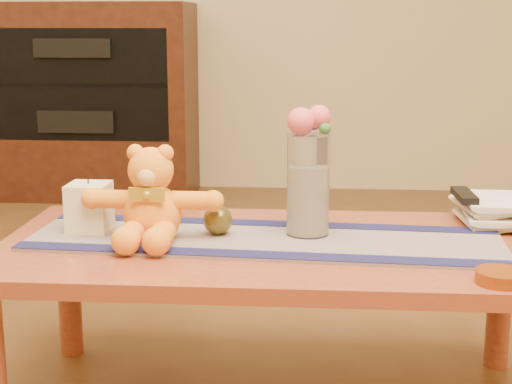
# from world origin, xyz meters

# --- Properties ---
(coffee_table_top) EXTENTS (1.40, 0.70, 0.04)m
(coffee_table_top) POSITION_xyz_m (0.00, 0.00, 0.43)
(coffee_table_top) COLOR maroon
(coffee_table_top) RESTS_ON floor
(table_leg_bl) EXTENTS (0.07, 0.07, 0.41)m
(table_leg_bl) POSITION_xyz_m (-0.64, 0.29, 0.21)
(table_leg_bl) COLOR maroon
(table_leg_bl) RESTS_ON floor
(table_leg_br) EXTENTS (0.07, 0.07, 0.41)m
(table_leg_br) POSITION_xyz_m (0.64, 0.29, 0.21)
(table_leg_br) COLOR maroon
(table_leg_br) RESTS_ON floor
(persian_runner) EXTENTS (1.22, 0.43, 0.01)m
(persian_runner) POSITION_xyz_m (-0.03, 0.01, 0.45)
(persian_runner) COLOR #1B214C
(persian_runner) RESTS_ON coffee_table_top
(runner_border_near) EXTENTS (1.20, 0.14, 0.00)m
(runner_border_near) POSITION_xyz_m (-0.04, -0.14, 0.46)
(runner_border_near) COLOR #161643
(runner_border_near) RESTS_ON persian_runner
(runner_border_far) EXTENTS (1.20, 0.14, 0.00)m
(runner_border_far) POSITION_xyz_m (-0.02, 0.15, 0.46)
(runner_border_far) COLOR #161643
(runner_border_far) RESTS_ON persian_runner
(teddy_bear) EXTENTS (0.34, 0.28, 0.23)m
(teddy_bear) POSITION_xyz_m (-0.31, -0.01, 0.57)
(teddy_bear) COLOR orange
(teddy_bear) RESTS_ON persian_runner
(pillar_candle) EXTENTS (0.11, 0.11, 0.13)m
(pillar_candle) POSITION_xyz_m (-0.49, 0.05, 0.52)
(pillar_candle) COLOR #F5E7B5
(pillar_candle) RESTS_ON persian_runner
(candle_wick) EXTENTS (0.00, 0.00, 0.01)m
(candle_wick) POSITION_xyz_m (-0.49, 0.05, 0.59)
(candle_wick) COLOR black
(candle_wick) RESTS_ON pillar_candle
(glass_vase) EXTENTS (0.11, 0.11, 0.26)m
(glass_vase) POSITION_xyz_m (0.08, 0.06, 0.59)
(glass_vase) COLOR silver
(glass_vase) RESTS_ON persian_runner
(potpourri_fill) EXTENTS (0.09, 0.09, 0.18)m
(potpourri_fill) POSITION_xyz_m (0.08, 0.06, 0.55)
(potpourri_fill) COLOR beige
(potpourri_fill) RESTS_ON glass_vase
(rose_left) EXTENTS (0.07, 0.07, 0.07)m
(rose_left) POSITION_xyz_m (0.06, 0.05, 0.75)
(rose_left) COLOR #EC5365
(rose_left) RESTS_ON glass_vase
(rose_right) EXTENTS (0.06, 0.06, 0.06)m
(rose_right) POSITION_xyz_m (0.10, 0.06, 0.76)
(rose_right) COLOR #EC5365
(rose_right) RESTS_ON glass_vase
(blue_flower_back) EXTENTS (0.04, 0.04, 0.04)m
(blue_flower_back) POSITION_xyz_m (0.09, 0.09, 0.75)
(blue_flower_back) COLOR #49539E
(blue_flower_back) RESTS_ON glass_vase
(blue_flower_side) EXTENTS (0.04, 0.04, 0.04)m
(blue_flower_side) POSITION_xyz_m (0.05, 0.08, 0.74)
(blue_flower_side) COLOR #49539E
(blue_flower_side) RESTS_ON glass_vase
(leaf_sprig) EXTENTS (0.03, 0.03, 0.03)m
(leaf_sprig) POSITION_xyz_m (0.12, 0.04, 0.74)
(leaf_sprig) COLOR #33662D
(leaf_sprig) RESTS_ON glass_vase
(bronze_ball) EXTENTS (0.08, 0.08, 0.08)m
(bronze_ball) POSITION_xyz_m (-0.15, 0.04, 0.50)
(bronze_ball) COLOR brown
(bronze_ball) RESTS_ON persian_runner
(book_bottom) EXTENTS (0.18, 0.24, 0.02)m
(book_bottom) POSITION_xyz_m (0.50, 0.22, 0.46)
(book_bottom) COLOR beige
(book_bottom) RESTS_ON coffee_table_top
(book_lower) EXTENTS (0.18, 0.23, 0.02)m
(book_lower) POSITION_xyz_m (0.51, 0.21, 0.48)
(book_lower) COLOR beige
(book_lower) RESTS_ON book_bottom
(book_upper) EXTENTS (0.19, 0.24, 0.02)m
(book_upper) POSITION_xyz_m (0.50, 0.22, 0.50)
(book_upper) COLOR beige
(book_upper) RESTS_ON book_lower
(book_top) EXTENTS (0.17, 0.23, 0.02)m
(book_top) POSITION_xyz_m (0.51, 0.21, 0.52)
(book_top) COLOR beige
(book_top) RESTS_ON book_upper
(tv_remote) EXTENTS (0.05, 0.16, 0.02)m
(tv_remote) POSITION_xyz_m (0.50, 0.21, 0.54)
(tv_remote) COLOR black
(tv_remote) RESTS_ON book_top
(amber_dish) EXTENTS (0.12, 0.12, 0.03)m
(amber_dish) POSITION_xyz_m (0.49, -0.28, 0.46)
(amber_dish) COLOR #BF5914
(amber_dish) RESTS_ON coffee_table_top
(media_cabinet) EXTENTS (1.20, 0.50, 1.10)m
(media_cabinet) POSITION_xyz_m (-1.20, 2.48, 0.55)
(media_cabinet) COLOR black
(media_cabinet) RESTS_ON floor
(cabinet_cavity) EXTENTS (1.02, 0.03, 0.61)m
(cabinet_cavity) POSITION_xyz_m (-1.20, 2.25, 0.66)
(cabinet_cavity) COLOR black
(cabinet_cavity) RESTS_ON media_cabinet
(cabinet_shelf) EXTENTS (1.02, 0.20, 0.02)m
(cabinet_shelf) POSITION_xyz_m (-1.20, 2.33, 0.66)
(cabinet_shelf) COLOR black
(cabinet_shelf) RESTS_ON media_cabinet
(stereo_upper) EXTENTS (0.42, 0.28, 0.10)m
(stereo_upper) POSITION_xyz_m (-1.20, 2.35, 0.86)
(stereo_upper) COLOR black
(stereo_upper) RESTS_ON media_cabinet
(stereo_lower) EXTENTS (0.42, 0.28, 0.12)m
(stereo_lower) POSITION_xyz_m (-1.20, 2.35, 0.46)
(stereo_lower) COLOR black
(stereo_lower) RESTS_ON media_cabinet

